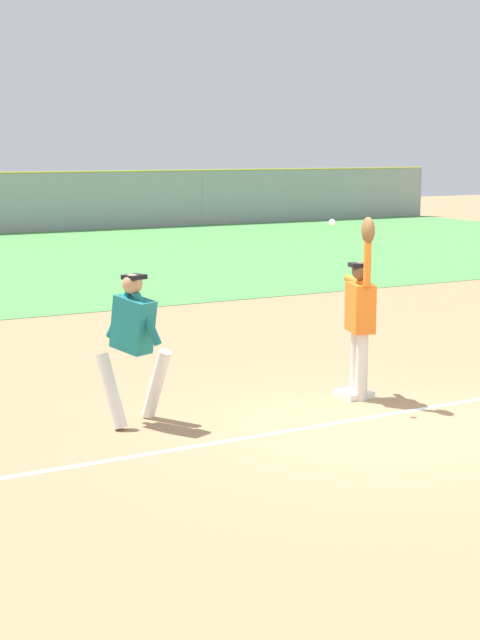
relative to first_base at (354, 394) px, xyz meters
The scene contains 7 objects.
ground_plane 1.19m from the first_base, 115.02° to the right, with size 80.65×80.65×0.00m, color #A37A54.
chalk_foul_line 4.10m from the first_base, 167.32° to the right, with size 12.00×0.10×0.01m, color white.
first_base is the anchor object (origin of this frame).
fielder 1.08m from the first_base, 84.03° to the right, with size 0.38×0.89×2.28m.
runner 3.04m from the first_base, behind, with size 0.88×0.81×1.72m.
baseball 2.27m from the first_base, 155.95° to the right, with size 0.07×0.07×0.07m, color white.
parked_car_tan 29.81m from the first_base, 79.79° to the left, with size 4.46×2.24×1.25m.
Camera 1 is at (-6.47, -8.64, 3.10)m, focal length 54.63 mm.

